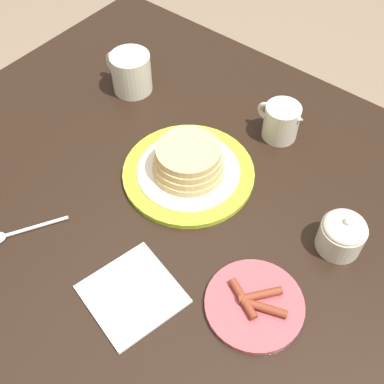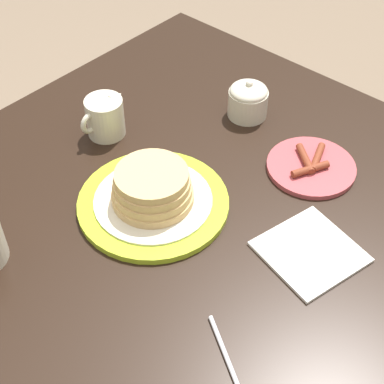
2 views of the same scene
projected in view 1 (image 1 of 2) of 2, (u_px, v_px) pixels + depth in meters
ground_plane at (177, 328)px, 1.54m from camera, size 8.00×8.00×0.00m
dining_table at (170, 220)px, 1.06m from camera, size 1.13×0.97×0.73m
pancake_plate at (188, 166)px, 0.96m from camera, size 0.27×0.27×0.08m
side_plate_bacon at (255, 304)px, 0.80m from camera, size 0.17×0.17×0.02m
coffee_mug at (130, 72)px, 1.12m from camera, size 0.13×0.09×0.09m
creamer_pitcher at (282, 121)px, 1.02m from camera, size 0.11×0.08×0.09m
sugar_bowl at (342, 234)px, 0.85m from camera, size 0.08×0.08×0.08m
napkin at (132, 294)px, 0.82m from camera, size 0.18×0.18×0.01m
spoon at (9, 235)px, 0.89m from camera, size 0.10×0.15×0.01m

